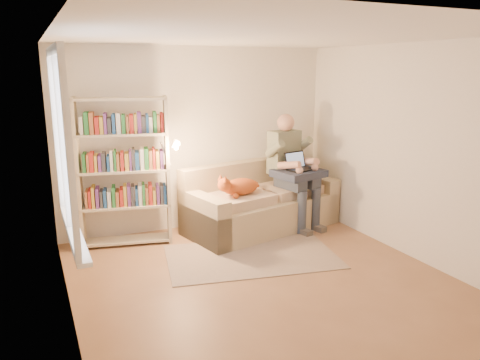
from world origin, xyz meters
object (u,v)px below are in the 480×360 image
sofa (260,205)px  cat (236,187)px  laptop (302,165)px  bookshelf (124,165)px  person (291,164)px

sofa → cat: bearing=-165.2°
laptop → bookshelf: size_ratio=0.21×
cat → sofa: bearing=14.8°
cat → laptop: bearing=-9.7°
cat → laptop: 1.10m
person → bookshelf: bookshelf is taller
sofa → person: (0.47, -0.07, 0.58)m
bookshelf → sofa: bearing=7.6°
person → cat: bearing=178.7°
cat → bookshelf: bearing=152.1°
person → bookshelf: bearing=162.8°
sofa → bookshelf: bearing=163.6°
sofa → bookshelf: 2.05m
person → cat: size_ratio=2.18×
person → laptop: size_ratio=3.97×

